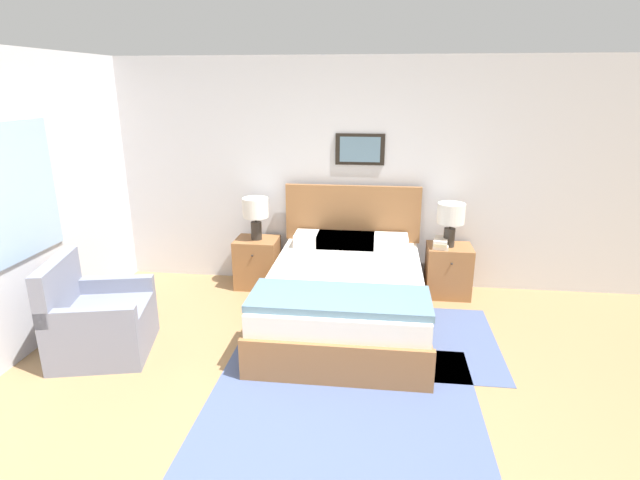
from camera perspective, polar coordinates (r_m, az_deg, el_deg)
The scene contains 14 objects.
ground_plane at distance 3.49m, azimuth -2.64°, elevation -23.92°, with size 16.00×16.00×0.00m, color #99754C.
wall_back at distance 5.78m, azimuth 2.29°, elevation 7.47°, with size 7.58×0.09×2.60m.
wall_left at distance 5.22m, azimuth -29.48°, elevation 4.16°, with size 0.08×5.47×2.60m.
area_rug_main at distance 3.91m, azimuth 2.48°, elevation -18.56°, with size 2.05×1.86×0.01m.
area_rug_bedside at distance 4.91m, azimuth 14.93°, elevation -11.10°, with size 0.81×1.42×0.01m.
bed at distance 4.97m, azimuth 2.90°, elevation -6.13°, with size 1.54×2.17×1.20m.
armchair at distance 4.87m, azimuth -24.03°, elevation -8.57°, with size 0.93×0.94×0.88m.
nightstand_near_window at distance 5.92m, azimuth -7.17°, elevation -2.57°, with size 0.49×0.44×0.58m.
nightstand_by_door at distance 5.81m, azimuth 14.43°, elevation -3.41°, with size 0.49×0.44×0.58m.
table_lamp_near_window at distance 5.73m, azimuth -7.37°, elevation 3.33°, with size 0.30×0.30×0.49m.
table_lamp_by_door at distance 5.62m, azimuth 14.72°, elevation 2.59°, with size 0.30×0.30×0.49m.
book_thick_bottom at distance 5.65m, azimuth 13.61°, elevation -0.61°, with size 0.19×0.27×0.04m.
book_hardcover_middle at distance 5.64m, azimuth 13.63°, elevation -0.28°, with size 0.18×0.29×0.03m.
book_novel_upper at distance 5.63m, azimuth 13.65°, elevation 0.02°, with size 0.19×0.28×0.03m.
Camera 1 is at (0.46, -2.57, 2.30)m, focal length 28.00 mm.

